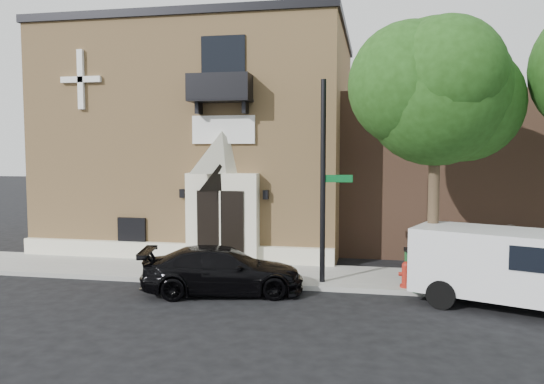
% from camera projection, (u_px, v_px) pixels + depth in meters
% --- Properties ---
extents(ground, '(120.00, 120.00, 0.00)m').
position_uv_depth(ground, '(229.00, 287.00, 16.19)').
color(ground, black).
rests_on(ground, ground).
extents(sidewalk, '(42.00, 3.00, 0.15)m').
position_uv_depth(sidewalk, '(271.00, 275.00, 17.47)').
color(sidewalk, gray).
rests_on(sidewalk, ground).
extents(church, '(12.20, 11.01, 9.30)m').
position_uv_depth(church, '(212.00, 140.00, 24.18)').
color(church, tan).
rests_on(church, ground).
extents(street_tree_left, '(4.97, 4.38, 7.77)m').
position_uv_depth(street_tree_left, '(437.00, 90.00, 14.93)').
color(street_tree_left, '#38281C').
rests_on(street_tree_left, sidewalk).
extents(black_sedan, '(4.99, 2.90, 1.36)m').
position_uv_depth(black_sedan, '(223.00, 270.00, 15.43)').
color(black_sedan, black).
rests_on(black_sedan, ground).
extents(cargo_van, '(5.43, 3.72, 2.07)m').
position_uv_depth(cargo_van, '(523.00, 267.00, 13.71)').
color(cargo_van, silver).
rests_on(cargo_van, ground).
extents(street_sign, '(1.04, 0.97, 6.13)m').
position_uv_depth(street_sign, '(323.00, 181.00, 16.01)').
color(street_sign, black).
rests_on(street_sign, sidewalk).
extents(fire_hydrant, '(0.44, 0.35, 0.76)m').
position_uv_depth(fire_hydrant, '(406.00, 275.00, 15.54)').
color(fire_hydrant, maroon).
rests_on(fire_hydrant, sidewalk).
extents(dumpster, '(1.93, 1.37, 1.14)m').
position_uv_depth(dumpster, '(438.00, 269.00, 15.37)').
color(dumpster, '#0E3515').
rests_on(dumpster, sidewalk).
extents(planter, '(0.62, 0.54, 0.65)m').
position_uv_depth(planter, '(227.00, 255.00, 18.69)').
color(planter, '#4D5C2D').
rests_on(planter, sidewalk).
extents(pedestrian_near, '(0.71, 0.63, 1.63)m').
position_uv_depth(pedestrian_near, '(425.00, 252.00, 16.74)').
color(pedestrian_near, black).
rests_on(pedestrian_near, sidewalk).
extents(pedestrian_far, '(0.79, 0.93, 1.70)m').
position_uv_depth(pedestrian_far, '(511.00, 251.00, 16.72)').
color(pedestrian_far, '#312922').
rests_on(pedestrian_far, sidewalk).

